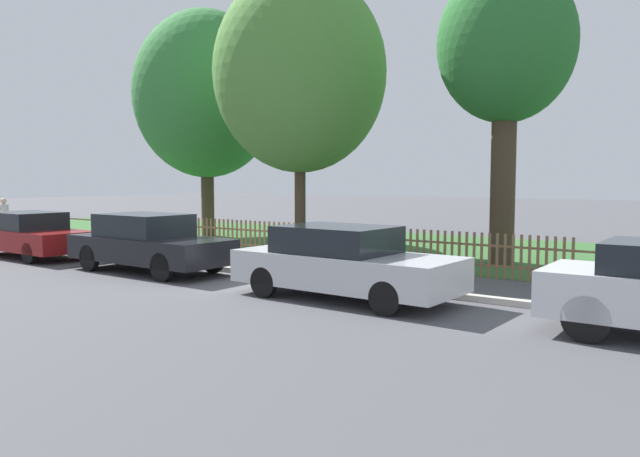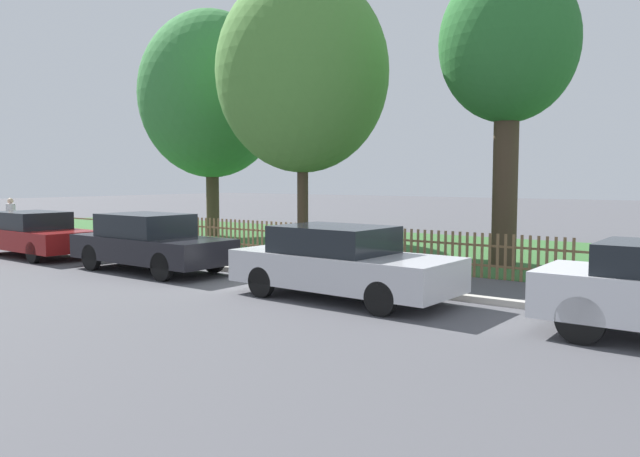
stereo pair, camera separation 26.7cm
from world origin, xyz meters
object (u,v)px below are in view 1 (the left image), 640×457
Objects in this scene: parked_car_black_saloon at (30,234)px; pedestrian_near_fence at (4,217)px; parked_car_navy_estate at (148,243)px; tree_mid_park at (506,48)px; tree_nearest_kerb at (206,95)px; tree_behind_motorcycle at (300,73)px; covered_motorcycle at (354,249)px; parked_car_red_compact at (344,262)px.

parked_car_black_saloon is 2.77× the size of pedestrian_near_fence.
parked_car_black_saloon is at bearing -177.86° from parked_car_navy_estate.
parked_car_black_saloon is 14.16m from tree_mid_park.
tree_nearest_kerb is at bearing 174.06° from tree_mid_park.
tree_behind_motorcycle is at bearing 44.02° from parked_car_black_saloon.
covered_motorcycle is 14.69m from pedestrian_near_fence.
tree_mid_park is (11.61, 6.41, 4.95)m from parked_car_black_saloon.
parked_car_navy_estate is 5.07m from covered_motorcycle.
tree_mid_park reaches higher than parked_car_red_compact.
covered_motorcycle is at bearing -112.38° from tree_mid_park.
covered_motorcycle is 0.23× the size of tree_behind_motorcycle.
tree_mid_park reaches higher than parked_car_navy_estate.
tree_nearest_kerb is 6.86m from tree_behind_motorcycle.
tree_behind_motorcycle is (5.79, 5.27, 4.73)m from parked_car_black_saloon.
parked_car_red_compact is 0.50× the size of tree_nearest_kerb.
pedestrian_near_fence is at bearing -162.15° from tree_behind_motorcycle.
parked_car_black_saloon is at bearing -137.71° from tree_behind_motorcycle.
parked_car_black_saloon is 0.52× the size of tree_behind_motorcycle.
tree_nearest_kerb is at bearing 96.37° from parked_car_black_saloon.
parked_car_black_saloon is 2.27× the size of covered_motorcycle.
pedestrian_near_fence is (-4.27, -5.86, -4.62)m from tree_nearest_kerb.
tree_nearest_kerb reaches higher than parked_car_navy_estate.
parked_car_navy_estate is at bearing -52.95° from tree_nearest_kerb.
parked_car_red_compact is at bearing -62.30° from covered_motorcycle.
tree_nearest_kerb is (-11.43, 7.64, 4.82)m from parked_car_red_compact.
tree_mid_park is (0.80, 6.37, 4.92)m from parked_car_red_compact.
parked_car_black_saloon is 9.15m from tree_behind_motorcycle.
tree_nearest_kerb reaches higher than tree_behind_motorcycle.
parked_car_navy_estate is 0.57× the size of tree_mid_park.
parked_car_navy_estate is 1.00× the size of parked_car_red_compact.
pedestrian_near_fence reaches higher than covered_motorcycle.
pedestrian_near_fence is at bearing 161.24° from parked_car_black_saloon.
parked_car_navy_estate is 5.73m from parked_car_red_compact.
parked_car_navy_estate reaches higher than covered_motorcycle.
tree_behind_motorcycle is at bearing -168.88° from tree_mid_park.
parked_car_black_saloon is 5.08m from parked_car_navy_estate.
covered_motorcycle is at bearing 93.31° from pedestrian_near_fence.
parked_car_black_saloon is at bearing -178.31° from parked_car_red_compact.
parked_car_navy_estate is at bearing 82.96° from pedestrian_near_fence.
pedestrian_near_fence is (-10.69, -3.44, -4.51)m from tree_behind_motorcycle.
tree_nearest_kerb is at bearing 127.76° from parked_car_navy_estate.
parked_car_navy_estate is at bearing -97.88° from tree_behind_motorcycle.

